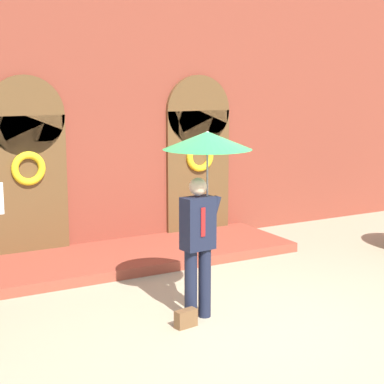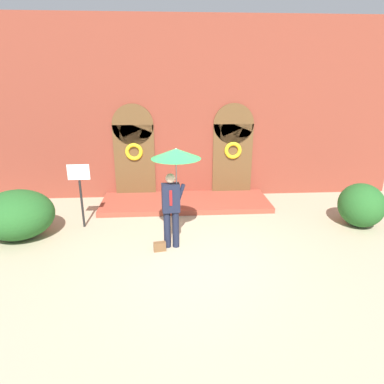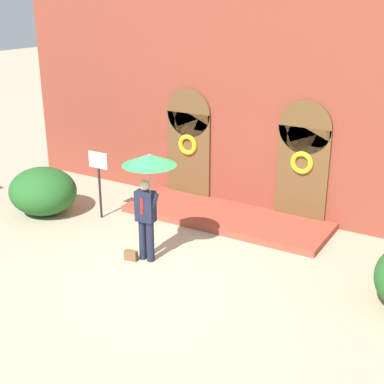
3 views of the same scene
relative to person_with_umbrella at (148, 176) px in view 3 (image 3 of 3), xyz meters
The scene contains 6 objects.
ground_plane 1.97m from the person_with_umbrella, 38.53° to the right, with size 80.00×80.00×0.00m, color tan.
building_facade 3.96m from the person_with_umbrella, 84.70° to the left, with size 14.00×2.30×5.60m.
person_with_umbrella is the anchor object (origin of this frame).
handbag 1.85m from the person_with_umbrella, 152.08° to the right, with size 0.28×0.12×0.22m, color brown.
sign_post 2.86m from the person_with_umbrella, 151.98° to the left, with size 0.56×0.06×1.72m.
shrub_left 4.18m from the person_with_umbrella, 168.79° to the left, with size 1.77×1.63×1.21m, color #235B23.
Camera 3 is at (5.62, -8.00, 5.31)m, focal length 50.00 mm.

